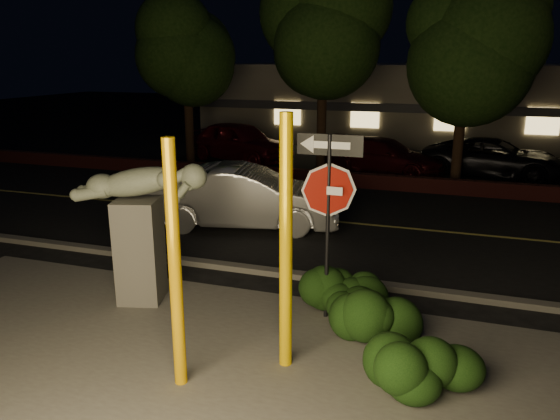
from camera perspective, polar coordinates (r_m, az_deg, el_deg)
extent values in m
plane|color=black|center=(17.77, 9.53, 1.28)|extent=(90.00, 90.00, 0.00)
cube|color=#4C4944|center=(7.86, -4.03, -17.85)|extent=(14.00, 6.00, 0.02)
cube|color=black|center=(14.91, 7.69, -1.41)|extent=(80.00, 8.00, 0.01)
cube|color=#B4A748|center=(14.91, 7.69, -1.36)|extent=(80.00, 0.12, 0.00)
cube|color=#4C4944|center=(11.12, 3.65, -7.04)|extent=(80.00, 0.25, 0.12)
cube|color=#421515|center=(18.96, 10.19, 2.93)|extent=(40.00, 0.35, 0.50)
cube|color=black|center=(24.56, 12.14, 5.12)|extent=(40.00, 12.00, 0.01)
cube|color=#6D6657|center=(32.22, 14.03, 11.02)|extent=(22.00, 10.00, 4.00)
cube|color=#333338|center=(27.16, 13.10, 10.30)|extent=(22.00, 0.20, 0.40)
cube|color=#FFD87F|center=(28.44, 0.78, 10.11)|extent=(1.40, 0.08, 1.20)
cube|color=#FFD87F|center=(27.51, 8.86, 9.74)|extent=(1.40, 0.08, 1.20)
cube|color=#FFD87F|center=(27.13, 17.32, 9.15)|extent=(1.40, 0.08, 1.20)
cube|color=#FFD87F|center=(27.34, 25.79, 8.36)|extent=(1.40, 0.08, 1.20)
cylinder|color=black|center=(22.78, -9.49, 9.22)|extent=(0.36, 0.36, 3.75)
ellipsoid|color=black|center=(22.67, -9.90, 18.00)|extent=(4.60, 4.60, 4.14)
cylinder|color=black|center=(20.98, 4.37, 9.53)|extent=(0.36, 0.36, 4.25)
ellipsoid|color=black|center=(20.93, 4.60, 20.33)|extent=(5.20, 5.20, 4.68)
cylinder|color=black|center=(19.97, 18.26, 8.13)|extent=(0.36, 0.36, 4.00)
ellipsoid|color=black|center=(19.88, 19.20, 18.69)|extent=(4.80, 4.80, 4.32)
cylinder|color=#E2A206|center=(7.25, -10.91, -5.97)|extent=(0.17, 0.17, 3.41)
cylinder|color=#E8B505|center=(7.53, 0.62, -3.82)|extent=(0.18, 0.18, 3.67)
cylinder|color=black|center=(9.07, 4.99, -2.10)|extent=(0.07, 0.07, 3.17)
cube|color=white|center=(8.88, 5.09, 2.08)|extent=(0.48, 0.04, 0.14)
cube|color=black|center=(8.74, 5.21, 6.78)|extent=(1.08, 0.04, 0.34)
cube|color=white|center=(8.74, 5.21, 6.78)|extent=(0.68, 0.03, 0.14)
cube|color=#4C4944|center=(10.22, -14.43, -4.17)|extent=(0.92, 0.92, 1.93)
sphere|color=#626A5A|center=(9.58, -8.99, 3.48)|extent=(0.45, 0.45, 0.45)
ellipsoid|color=black|center=(9.52, 7.53, -8.26)|extent=(2.13, 1.42, 1.02)
ellipsoid|color=black|center=(8.94, 9.40, -9.72)|extent=(1.87, 1.43, 1.09)
ellipsoid|color=black|center=(7.67, 14.96, -15.14)|extent=(1.41, 0.89, 0.97)
imported|color=silver|center=(14.31, -3.70, 1.35)|extent=(5.20, 2.73, 1.63)
imported|color=maroon|center=(23.79, -4.29, 7.16)|extent=(5.37, 3.56, 1.70)
imported|color=#380A0E|center=(21.36, 10.74, 5.52)|extent=(5.07, 3.08, 1.37)
imported|color=black|center=(21.97, 21.45, 5.07)|extent=(5.48, 3.16, 1.44)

